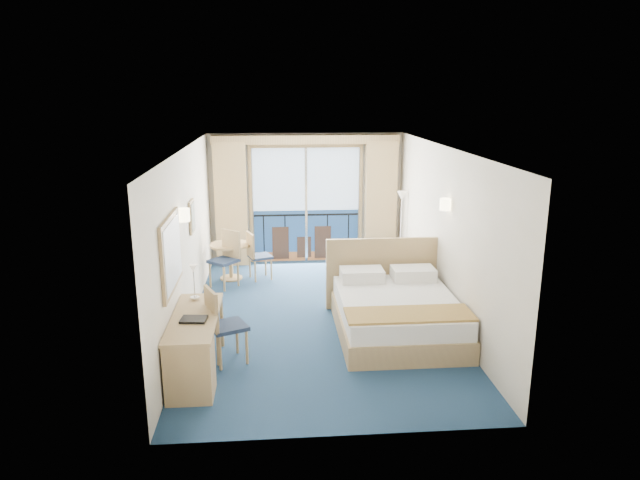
{
  "coord_description": "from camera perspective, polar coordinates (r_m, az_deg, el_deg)",
  "views": [
    {
      "loc": [
        -0.68,
        -8.51,
        3.52
      ],
      "look_at": [
        0.04,
        0.2,
        1.24
      ],
      "focal_mm": 32.0,
      "sensor_mm": 36.0,
      "label": 1
    }
  ],
  "objects": [
    {
      "name": "wall_print",
      "position": [
        9.25,
        -12.67,
        2.31
      ],
      "size": [
        0.04,
        0.42,
        0.52
      ],
      "color": "tan",
      "rests_on": "room_walls"
    },
    {
      "name": "curtain_left",
      "position": [
        11.83,
        -8.89,
        3.53
      ],
      "size": [
        0.65,
        0.22,
        2.55
      ],
      "primitive_type": "cube",
      "color": "tan",
      "rests_on": "room_walls"
    },
    {
      "name": "desk_lamp",
      "position": [
        7.83,
        -12.54,
        -3.41
      ],
      "size": [
        0.13,
        0.13,
        0.48
      ],
      "color": "silver",
      "rests_on": "desk"
    },
    {
      "name": "floor_lamp",
      "position": [
        11.57,
        8.15,
        2.96
      ],
      "size": [
        0.22,
        0.22,
        1.59
      ],
      "color": "silver",
      "rests_on": "ground"
    },
    {
      "name": "sconce_left",
      "position": [
        8.18,
        -13.51,
        2.45
      ],
      "size": [
        0.18,
        0.18,
        0.18
      ],
      "primitive_type": "cylinder",
      "color": "#F8E7AD",
      "rests_on": "room_walls"
    },
    {
      "name": "armchair",
      "position": [
        11.35,
        6.29,
        -1.86
      ],
      "size": [
        0.93,
        0.93,
        0.62
      ],
      "primitive_type": "imported",
      "rotation": [
        0.0,
        0.0,
        3.71
      ],
      "color": "#454B54",
      "rests_on": "ground"
    },
    {
      "name": "room_walls",
      "position": [
        8.71,
        -0.17,
        3.1
      ],
      "size": [
        4.04,
        6.54,
        2.72
      ],
      "color": "beige",
      "rests_on": "ground"
    },
    {
      "name": "phone",
      "position": [
        9.93,
        9.57,
        -2.55
      ],
      "size": [
        0.21,
        0.19,
        0.08
      ],
      "primitive_type": "cube",
      "rotation": [
        0.0,
        0.0,
        0.3
      ],
      "color": "white",
      "rests_on": "nightstand"
    },
    {
      "name": "nightstand",
      "position": [
        10.01,
        9.66,
        -4.4
      ],
      "size": [
        0.44,
        0.42,
        0.58
      ],
      "primitive_type": "cube",
      "color": "tan",
      "rests_on": "ground"
    },
    {
      "name": "balcony_door",
      "position": [
        11.98,
        -1.43,
        3.2
      ],
      "size": [
        2.36,
        0.03,
        2.52
      ],
      "color": "navy",
      "rests_on": "room_walls"
    },
    {
      "name": "mirror",
      "position": [
        7.39,
        -14.63,
        -1.3
      ],
      "size": [
        0.05,
        1.25,
        0.95
      ],
      "color": "tan",
      "rests_on": "room_walls"
    },
    {
      "name": "table_chair_b",
      "position": [
        10.66,
        -9.29,
        -1.52
      ],
      "size": [
        0.64,
        0.64,
        1.04
      ],
      "rotation": [
        0.0,
        0.0,
        -0.71
      ],
      "color": "#1F2D4A",
      "rests_on": "ground"
    },
    {
      "name": "floor",
      "position": [
        9.23,
        -0.16,
        -7.77
      ],
      "size": [
        6.5,
        6.5,
        0.0
      ],
      "primitive_type": "plane",
      "color": "navy",
      "rests_on": "ground"
    },
    {
      "name": "sconce_right",
      "position": [
        8.92,
        12.46,
        3.5
      ],
      "size": [
        0.18,
        0.18,
        0.18
      ],
      "primitive_type": "cylinder",
      "color": "#F8E7AD",
      "rests_on": "room_walls"
    },
    {
      "name": "table_chair_a",
      "position": [
        10.96,
        -6.41,
        -1.3
      ],
      "size": [
        0.52,
        0.51,
        0.93
      ],
      "rotation": [
        0.0,
        0.0,
        1.92
      ],
      "color": "#1F2D4A",
      "rests_on": "ground"
    },
    {
      "name": "bed",
      "position": [
        8.65,
        7.6,
        -7.1
      ],
      "size": [
        1.9,
        2.26,
        1.2
      ],
      "color": "tan",
      "rests_on": "ground"
    },
    {
      "name": "pelmet",
      "position": [
        11.66,
        -1.4,
        10.02
      ],
      "size": [
        3.8,
        0.25,
        0.18
      ],
      "primitive_type": "cube",
      "color": "tan",
      "rests_on": "room_walls"
    },
    {
      "name": "desk_chair",
      "position": [
        7.67,
        -9.86,
        -8.01
      ],
      "size": [
        0.61,
        0.6,
        1.06
      ],
      "rotation": [
        0.0,
        0.0,
        1.99
      ],
      "color": "#1F2D4A",
      "rests_on": "ground"
    },
    {
      "name": "folder",
      "position": [
        7.25,
        -12.51,
        -7.76
      ],
      "size": [
        0.34,
        0.27,
        0.03
      ],
      "primitive_type": "cube",
      "rotation": [
        0.0,
        0.0,
        -0.1
      ],
      "color": "black",
      "rests_on": "desk"
    },
    {
      "name": "desk",
      "position": [
        7.12,
        -12.77,
        -11.42
      ],
      "size": [
        0.58,
        1.68,
        0.79
      ],
      "color": "tan",
      "rests_on": "ground"
    },
    {
      "name": "curtain_right",
      "position": [
        12.0,
        6.07,
        3.78
      ],
      "size": [
        0.65,
        0.22,
        2.55
      ],
      "primitive_type": "cube",
      "color": "tan",
      "rests_on": "room_walls"
    },
    {
      "name": "round_table",
      "position": [
        11.06,
        -8.95,
        -1.24
      ],
      "size": [
        0.77,
        0.77,
        0.7
      ],
      "color": "tan",
      "rests_on": "ground"
    }
  ]
}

